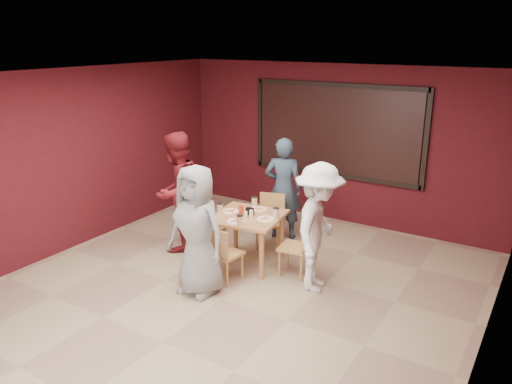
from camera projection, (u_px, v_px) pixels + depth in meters
The scene contains 11 objects.
floor at pixel (222, 299), 6.44m from camera, with size 7.00×7.00×0.00m, color tan.
window_blinds at pixel (335, 131), 8.73m from camera, with size 3.00×0.02×1.50m, color black.
dining_table at pixel (248, 221), 7.25m from camera, with size 1.10×1.10×0.91m.
chair_front at pixel (222, 251), 6.76m from camera, with size 0.43×0.43×0.80m.
chair_back at pixel (271, 217), 7.96m from camera, with size 0.51×0.51×0.85m.
chair_left at pixel (204, 224), 7.61m from camera, with size 0.43×0.43×0.88m.
chair_right at pixel (300, 244), 6.94m from camera, with size 0.45×0.45×0.83m.
diner_front at pixel (197, 231), 6.37m from camera, with size 0.85×0.55×1.73m, color gray.
diner_back at pixel (283, 189), 8.17m from camera, with size 0.62×0.41×1.70m, color #324759.
diner_left at pixel (177, 192), 7.72m from camera, with size 0.91×0.71×1.87m, color maroon.
diner_right at pixel (318, 228), 6.47m from camera, with size 1.12×0.64×1.73m, color white.
Camera 1 is at (3.42, -4.61, 3.26)m, focal length 35.00 mm.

